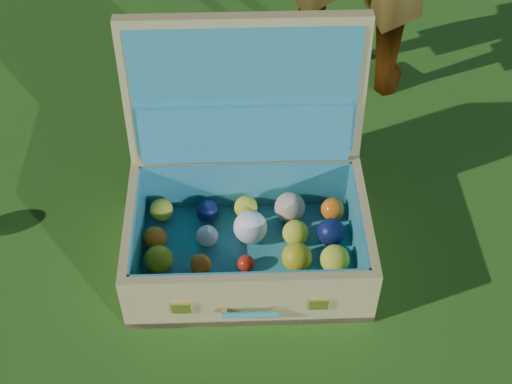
{
  "coord_description": "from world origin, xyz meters",
  "views": [
    {
      "loc": [
        0.32,
        -0.99,
        1.43
      ],
      "look_at": [
        0.02,
        0.17,
        0.18
      ],
      "focal_mm": 50.0,
      "sensor_mm": 36.0,
      "label": 1
    }
  ],
  "objects": [
    {
      "name": "suitcase",
      "position": [
        -0.0,
        0.16,
        0.16
      ],
      "size": [
        0.69,
        0.61,
        0.56
      ],
      "rotation": [
        0.0,
        0.0,
        0.29
      ],
      "color": "tan",
      "rests_on": "ground"
    },
    {
      "name": "ground",
      "position": [
        0.0,
        0.0,
        0.0
      ],
      "size": [
        60.0,
        60.0,
        0.0
      ],
      "primitive_type": "plane",
      "color": "#215114",
      "rests_on": "ground"
    }
  ]
}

